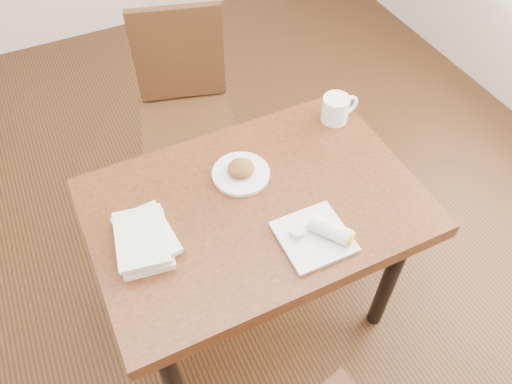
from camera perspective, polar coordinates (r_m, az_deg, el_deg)
name	(u,v)px	position (r m, az deg, el deg)	size (l,w,h in m)	color
ground	(256,308)	(2.28, 0.00, -13.14)	(4.00, 5.00, 0.01)	#472814
table	(256,219)	(1.72, 0.00, -3.10)	(1.09, 0.74, 0.75)	brown
chair_far	(185,102)	(2.34, -8.10, 10.19)	(0.52, 0.52, 0.95)	#4A2B15
plate_scone	(241,172)	(1.70, -1.73, 2.32)	(0.20, 0.20, 0.06)	white
coffee_mug	(337,108)	(1.92, 9.19, 9.44)	(0.15, 0.10, 0.10)	white
plate_burrito	(319,235)	(1.55, 7.21, -4.87)	(0.21, 0.21, 0.07)	white
book_stack	(144,239)	(1.56, -12.65, -5.27)	(0.19, 0.25, 0.06)	white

